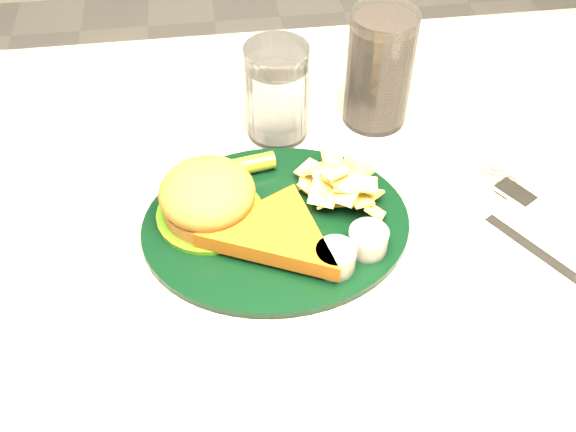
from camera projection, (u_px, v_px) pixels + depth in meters
name	position (u px, v px, depth m)	size (l,w,h in m)	color
table	(262.00, 394.00, 0.97)	(1.20, 0.80, 0.75)	gray
dinner_plate	(276.00, 206.00, 0.67)	(0.29, 0.24, 0.07)	black
water_glass	(277.00, 92.00, 0.77)	(0.08, 0.08, 0.12)	white
cola_glass	(379.00, 69.00, 0.77)	(0.08, 0.08, 0.15)	black
fork_napkin	(539.00, 250.00, 0.67)	(0.14, 0.19, 0.01)	silver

